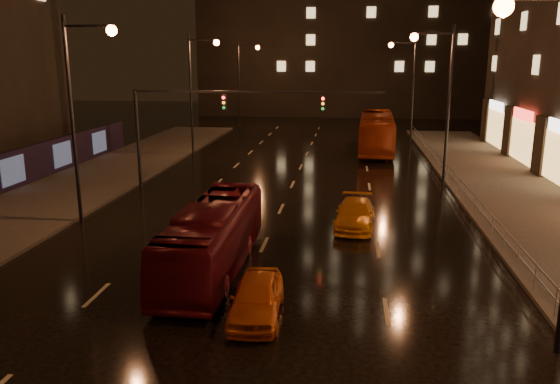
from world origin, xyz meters
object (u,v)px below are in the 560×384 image
bus_red (213,237)px  taxi_near (257,297)px  bus_curb (377,132)px  taxi_far (355,214)px

bus_red → taxi_near: (2.34, -3.78, -0.67)m
bus_curb → taxi_near: 33.35m
bus_red → taxi_far: size_ratio=2.15×
taxi_far → taxi_near: bearing=-103.7°
bus_red → bus_curb: bus_curb is taller
bus_red → taxi_near: 4.50m
bus_curb → taxi_near: bus_curb is taller
bus_curb → taxi_far: 22.95m
bus_red → taxi_near: size_ratio=2.45×
taxi_near → taxi_far: (3.16, 10.09, -0.02)m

